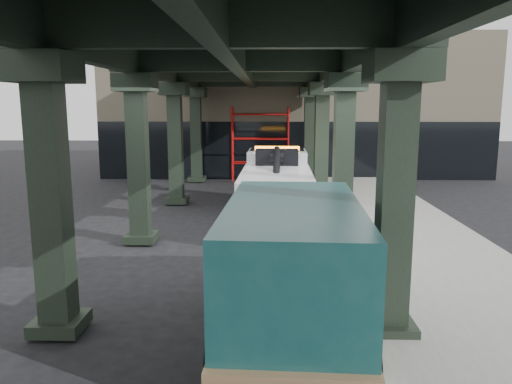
# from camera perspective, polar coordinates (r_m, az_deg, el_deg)

# --- Properties ---
(ground) EXTENTS (90.00, 90.00, 0.00)m
(ground) POSITION_cam_1_polar(r_m,az_deg,el_deg) (13.18, -0.48, -8.32)
(ground) COLOR black
(ground) RESTS_ON ground
(sidewalk) EXTENTS (5.00, 40.00, 0.15)m
(sidewalk) POSITION_cam_1_polar(r_m,az_deg,el_deg) (15.61, 16.59, -5.53)
(sidewalk) COLOR gray
(sidewalk) RESTS_ON ground
(lane_stripe) EXTENTS (0.12, 38.00, 0.01)m
(lane_stripe) POSITION_cam_1_polar(r_m,az_deg,el_deg) (15.14, 6.24, -5.92)
(lane_stripe) COLOR silver
(lane_stripe) RESTS_ON ground
(viaduct) EXTENTS (7.40, 32.00, 6.40)m
(viaduct) POSITION_cam_1_polar(r_m,az_deg,el_deg) (14.58, -1.88, 15.19)
(viaduct) COLOR black
(viaduct) RESTS_ON ground
(building) EXTENTS (22.00, 10.00, 8.00)m
(building) POSITION_cam_1_polar(r_m,az_deg,el_deg) (32.54, 4.22, 9.73)
(building) COLOR #C6B793
(building) RESTS_ON ground
(scaffolding) EXTENTS (3.08, 0.88, 4.00)m
(scaffolding) POSITION_cam_1_polar(r_m,az_deg,el_deg) (27.22, 0.49, 5.72)
(scaffolding) COLOR red
(scaffolding) RESTS_ON ground
(tow_truck) EXTENTS (2.61, 8.17, 2.66)m
(tow_truck) POSITION_cam_1_polar(r_m,az_deg,el_deg) (17.89, 2.37, 0.84)
(tow_truck) COLOR black
(tow_truck) RESTS_ON ground
(towed_van) EXTENTS (2.73, 6.25, 2.49)m
(towed_van) POSITION_cam_1_polar(r_m,az_deg,el_deg) (9.09, 4.22, -8.00)
(towed_van) COLOR #123F40
(towed_van) RESTS_ON ground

